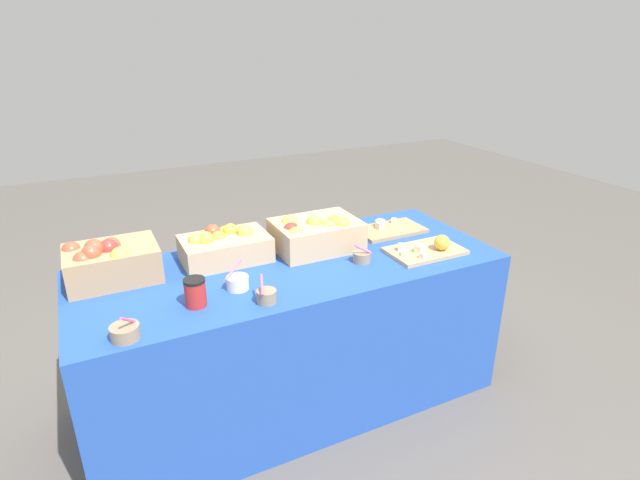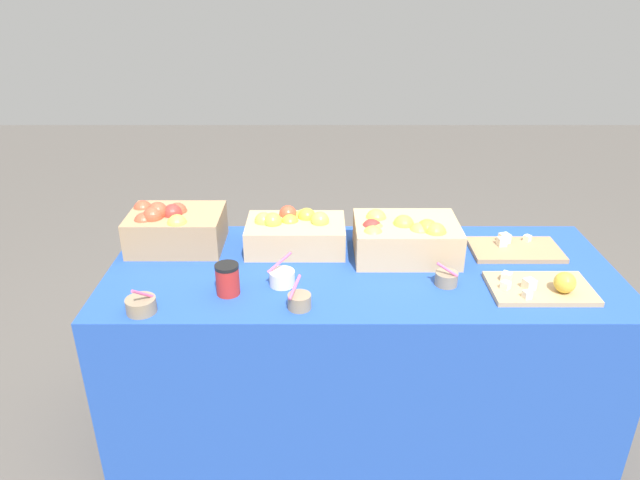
# 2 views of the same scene
# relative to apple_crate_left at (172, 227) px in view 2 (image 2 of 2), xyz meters

# --- Properties ---
(ground_plane) EXTENTS (10.00, 10.00, 0.00)m
(ground_plane) POSITION_rel_apple_crate_left_xyz_m (0.74, -0.18, -0.83)
(ground_plane) COLOR #56514C
(table) EXTENTS (1.90, 0.76, 0.74)m
(table) POSITION_rel_apple_crate_left_xyz_m (0.74, -0.18, -0.46)
(table) COLOR #234CAD
(table) RESTS_ON ground_plane
(apple_crate_left) EXTENTS (0.37, 0.27, 0.20)m
(apple_crate_left) POSITION_rel_apple_crate_left_xyz_m (0.00, 0.00, 0.00)
(apple_crate_left) COLOR tan
(apple_crate_left) RESTS_ON table
(apple_crate_middle) EXTENTS (0.39, 0.25, 0.16)m
(apple_crate_middle) POSITION_rel_apple_crate_left_xyz_m (0.48, -0.01, -0.02)
(apple_crate_middle) COLOR tan
(apple_crate_middle) RESTS_ON table
(apple_crate_right) EXTENTS (0.40, 0.29, 0.17)m
(apple_crate_right) POSITION_rel_apple_crate_left_xyz_m (0.91, -0.08, -0.00)
(apple_crate_right) COLOR tan
(apple_crate_right) RESTS_ON table
(cutting_board_front) EXTENTS (0.35, 0.22, 0.09)m
(cutting_board_front) POSITION_rel_apple_crate_left_xyz_m (1.36, -0.36, -0.06)
(cutting_board_front) COLOR tan
(cutting_board_front) RESTS_ON table
(cutting_board_back) EXTENTS (0.35, 0.21, 0.06)m
(cutting_board_back) POSITION_rel_apple_crate_left_xyz_m (1.35, -0.04, -0.07)
(cutting_board_back) COLOR tan
(cutting_board_back) RESTS_ON table
(sample_bowl_near) EXTENTS (0.10, 0.09, 0.11)m
(sample_bowl_near) POSITION_rel_apple_crate_left_xyz_m (0.45, -0.31, -0.06)
(sample_bowl_near) COLOR silver
(sample_bowl_near) RESTS_ON table
(sample_bowl_mid) EXTENTS (0.10, 0.10, 0.11)m
(sample_bowl_mid) POSITION_rel_apple_crate_left_xyz_m (-0.00, -0.49, -0.06)
(sample_bowl_mid) COLOR gray
(sample_bowl_mid) RESTS_ON table
(sample_bowl_far) EXTENTS (0.08, 0.08, 0.09)m
(sample_bowl_far) POSITION_rel_apple_crate_left_xyz_m (1.03, -0.31, -0.06)
(sample_bowl_far) COLOR gray
(sample_bowl_far) RESTS_ON table
(sample_bowl_extra) EXTENTS (0.08, 0.10, 0.10)m
(sample_bowl_extra) POSITION_rel_apple_crate_left_xyz_m (0.51, -0.46, -0.06)
(sample_bowl_extra) COLOR gray
(sample_bowl_extra) RESTS_ON table
(coffee_cup) EXTENTS (0.08, 0.08, 0.11)m
(coffee_cup) POSITION_rel_apple_crate_left_xyz_m (0.26, -0.37, -0.03)
(coffee_cup) COLOR red
(coffee_cup) RESTS_ON table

